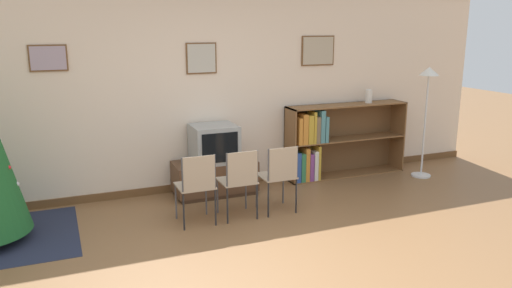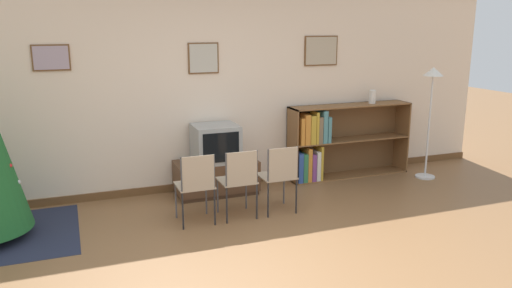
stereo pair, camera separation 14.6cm
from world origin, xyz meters
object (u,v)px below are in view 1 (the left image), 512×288
bookshelf (325,142)px  vase (369,96)px  folding_chair_left (197,185)px  standing_lamp (427,93)px  folding_chair_center (239,179)px  folding_chair_right (279,174)px  tv_console (215,177)px  television (214,143)px

bookshelf → vase: bearing=-0.4°
folding_chair_left → bookshelf: size_ratio=0.44×
folding_chair_left → standing_lamp: (3.56, 0.54, 0.76)m
folding_chair_center → folding_chair_right: 0.50m
folding_chair_right → vase: size_ratio=4.11×
folding_chair_center → bookshelf: bearing=31.3°
tv_console → folding_chair_center: (0.00, -0.94, 0.25)m
television → bookshelf: (1.71, 0.10, -0.16)m
folding_chair_right → bookshelf: 1.60m
folding_chair_center → vase: vase is taller
vase → television: bearing=-177.8°
folding_chair_center → vase: (2.42, 1.04, 0.69)m
television → vase: vase is taller
bookshelf → standing_lamp: 1.61m
folding_chair_left → folding_chair_right: size_ratio=1.00×
television → folding_chair_right: 1.09m
tv_console → standing_lamp: size_ratio=0.66×
tv_console → folding_chair_right: bearing=-62.1°
tv_console → folding_chair_center: 0.98m
vase → standing_lamp: 0.82m
tv_console → vase: (2.42, 0.09, 0.94)m
folding_chair_left → bookshelf: bookshelf is taller
tv_console → bookshelf: bearing=3.2°
bookshelf → television: bearing=-176.7°
folding_chair_right → standing_lamp: size_ratio=0.51×
folding_chair_center → standing_lamp: bearing=10.0°
folding_chair_right → television: bearing=117.9°
folding_chair_center → folding_chair_right: (0.50, 0.00, 0.00)m
folding_chair_center → folding_chair_right: size_ratio=1.00×
television → folding_chair_right: bearing=-62.1°
vase → standing_lamp: size_ratio=0.12×
tv_console → bookshelf: bookshelf is taller
television → standing_lamp: (3.07, -0.40, 0.55)m
television → folding_chair_right: size_ratio=0.70×
television → folding_chair_center: (0.00, -0.94, -0.21)m
television → bookshelf: size_ratio=0.31×
folding_chair_left → folding_chair_center: bearing=0.0°
tv_console → standing_lamp: 3.25m
bookshelf → vase: 0.95m
folding_chair_right → vase: vase is taller
folding_chair_left → folding_chair_right: (1.00, 0.00, 0.00)m
folding_chair_center → folding_chair_right: same height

